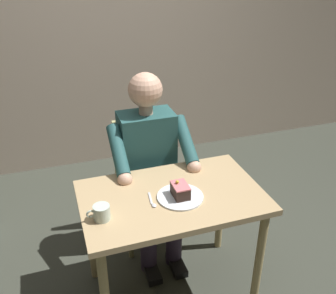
{
  "coord_description": "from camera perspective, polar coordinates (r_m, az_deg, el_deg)",
  "views": [
    {
      "loc": [
        0.58,
        1.65,
        1.95
      ],
      "look_at": [
        -0.01,
        -0.1,
        0.98
      ],
      "focal_mm": 40.5,
      "sensor_mm": 36.0,
      "label": 1
    }
  ],
  "objects": [
    {
      "name": "dessert_plate",
      "position": [
        2.11,
        1.84,
        -7.48
      ],
      "size": [
        0.26,
        0.26,
        0.01
      ],
      "primitive_type": "cylinder",
      "color": "white",
      "rests_on": "dining_table"
    },
    {
      "name": "dessert_spoon",
      "position": [
        2.07,
        -2.36,
        -8.3
      ],
      "size": [
        0.03,
        0.14,
        0.01
      ],
      "color": "silver",
      "rests_on": "dining_table"
    },
    {
      "name": "cafe_rear_panel",
      "position": [
        3.62,
        -9.81,
        20.21
      ],
      "size": [
        6.4,
        0.12,
        3.0
      ],
      "primitive_type": "cube",
      "color": "#C3AD99",
      "rests_on": "ground"
    },
    {
      "name": "ground_plane",
      "position": [
        2.62,
        0.51,
        -20.32
      ],
      "size": [
        14.0,
        14.0,
        0.0
      ],
      "primitive_type": "plane",
      "color": "#383B31"
    },
    {
      "name": "cake_slice",
      "position": [
        2.09,
        1.86,
        -6.52
      ],
      "size": [
        0.08,
        0.12,
        0.09
      ],
      "color": "#33221A",
      "rests_on": "dessert_plate"
    },
    {
      "name": "coffee_cup",
      "position": [
        1.97,
        -10.01,
        -9.65
      ],
      "size": [
        0.12,
        0.09,
        0.08
      ],
      "color": "silver",
      "rests_on": "dining_table"
    },
    {
      "name": "seated_person",
      "position": [
        2.52,
        -2.68,
        -2.79
      ],
      "size": [
        0.53,
        0.58,
        1.28
      ],
      "color": "#255151",
      "rests_on": "ground"
    },
    {
      "name": "chair",
      "position": [
        2.75,
        -3.58,
        -4.28
      ],
      "size": [
        0.42,
        0.42,
        0.9
      ],
      "color": "tan",
      "rests_on": "ground"
    },
    {
      "name": "dining_table",
      "position": [
        2.2,
        0.58,
        -9.31
      ],
      "size": [
        1.02,
        0.64,
        0.73
      ],
      "color": "tan",
      "rests_on": "ground"
    }
  ]
}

